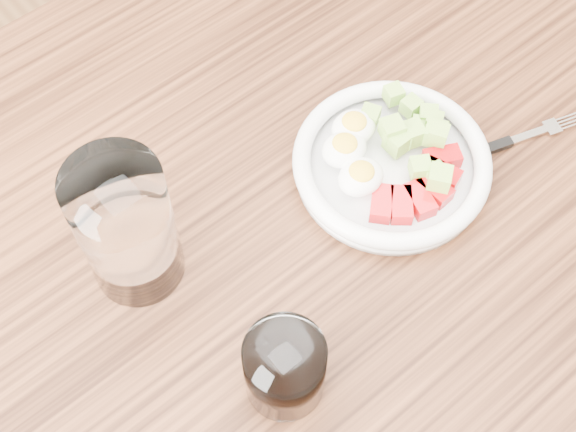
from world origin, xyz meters
name	(u,v)px	position (x,y,z in m)	size (l,w,h in m)	color
ground	(295,427)	(0.00, 0.00, 0.00)	(4.00, 4.00, 0.00)	brown
dining_table	(300,273)	(0.00, 0.00, 0.67)	(1.50, 0.90, 0.77)	brown
bowl	(390,162)	(0.12, 0.00, 0.79)	(0.21, 0.21, 0.05)	white
fork	(497,146)	(0.23, -0.06, 0.77)	(0.17, 0.07, 0.01)	black
water_glass	(126,228)	(-0.15, 0.07, 0.85)	(0.09, 0.09, 0.16)	white
coffee_glass	(285,369)	(-0.12, -0.12, 0.81)	(0.07, 0.07, 0.09)	white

